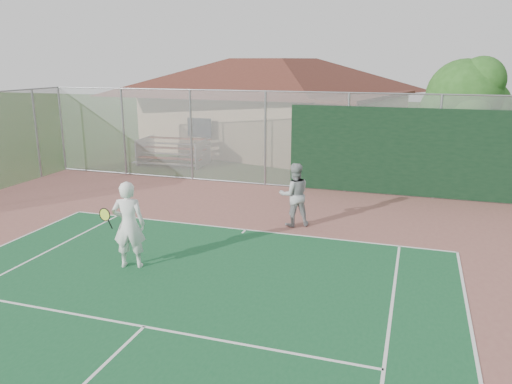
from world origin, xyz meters
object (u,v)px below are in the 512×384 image
at_px(bleachers, 173,151).
at_px(player_white_front, 129,225).
at_px(player_grey_back, 294,195).
at_px(clubhouse, 274,96).
at_px(tree, 466,99).

bearing_deg(bleachers, player_white_front, -70.92).
relative_size(player_white_front, player_grey_back, 1.11).
xyz_separation_m(clubhouse, player_white_front, (1.21, -15.91, -1.82)).
xyz_separation_m(tree, player_white_front, (-7.67, -11.94, -2.12)).
xyz_separation_m(player_white_front, player_grey_back, (2.82, 4.01, -0.10)).
xyz_separation_m(clubhouse, tree, (8.88, -3.97, 0.30)).
bearing_deg(player_white_front, tree, -139.89).
relative_size(bleachers, player_grey_back, 1.74).
distance_m(tree, player_white_front, 14.35).
bearing_deg(clubhouse, player_grey_back, -57.06).
bearing_deg(tree, player_white_front, -122.72).
bearing_deg(clubhouse, player_white_front, -71.45).
distance_m(player_white_front, player_grey_back, 4.91).
bearing_deg(tree, player_grey_back, -121.44).
bearing_deg(player_white_front, clubhouse, -102.80).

